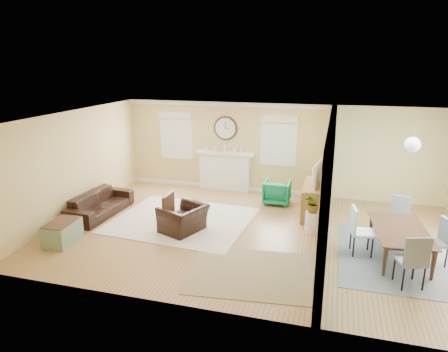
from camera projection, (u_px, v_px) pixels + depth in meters
The scene contains 27 objects.
floor at pixel (255, 234), 8.95m from camera, with size 9.00×9.00×0.00m, color #996335.
wall_back at pixel (277, 149), 11.37m from camera, with size 9.00×0.02×2.60m, color #DBB36A.
wall_front at pixel (216, 234), 5.82m from camera, with size 9.00×0.02×2.60m, color #DBB36A.
wall_left at pixel (75, 164), 9.76m from camera, with size 0.02×6.00×2.60m, color #DBB36A.
ceiling at pixel (257, 118), 8.23m from camera, with size 9.00×6.00×0.02m, color white.
partition at pixel (329, 177), 8.44m from camera, with size 0.17×6.00×2.60m.
fireplace at pixel (225, 170), 11.84m from camera, with size 1.70×0.30×1.17m.
wall_clock at pixel (226, 128), 11.57m from camera, with size 0.70×0.07×0.70m.
window_left at pixel (176, 132), 12.01m from camera, with size 1.05×0.13×1.42m.
window_right at pixel (279, 137), 11.21m from camera, with size 1.05×0.13×1.42m.
pendant at pixel (412, 145), 7.56m from camera, with size 0.30×0.30×0.55m.
rug_cream at pixel (182, 220), 9.69m from camera, with size 3.18×2.76×0.02m, color beige.
rug_jute at pixel (250, 272), 7.29m from camera, with size 2.21×1.81×0.01m, color tan.
rug_grey at pixel (399, 258), 7.84m from camera, with size 2.28×2.85×0.01m, color slate.
sofa at pixel (100, 204), 9.99m from camera, with size 1.97×0.77×0.58m, color black.
eames_chair at pixel (183, 219), 8.98m from camera, with size 0.95×0.83×0.62m, color black.
green_chair at pixel (277, 192), 10.77m from camera, with size 0.69×0.71×0.64m, color #127455.
trunk at pixel (62, 232), 8.45m from camera, with size 0.56×0.85×0.47m.
credenza at pixel (313, 200), 9.95m from camera, with size 0.49×1.45×0.80m.
tv at pixel (314, 173), 9.76m from camera, with size 1.01×0.13×0.58m, color black.
garden_stool at pixel (312, 222), 9.00m from camera, with size 0.32×0.32×0.47m, color white.
potted_plant at pixel (313, 203), 8.87m from camera, with size 0.41×0.35×0.45m, color #337F33.
dining_table at pixel (401, 244), 7.76m from camera, with size 1.75×0.97×0.61m, color #4B301F.
dining_chair_n at pixel (399, 215), 8.60m from camera, with size 0.49×0.49×0.92m.
dining_chair_s at pixel (411, 255), 6.73m from camera, with size 0.54×0.54×0.98m.
dining_chair_w at pixel (363, 227), 7.85m from camera, with size 0.49×0.49×0.98m.
dining_chair_e at pixel (435, 238), 7.48m from camera, with size 0.50×0.50×0.91m.
Camera 1 is at (1.56, -8.12, 3.73)m, focal length 32.00 mm.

